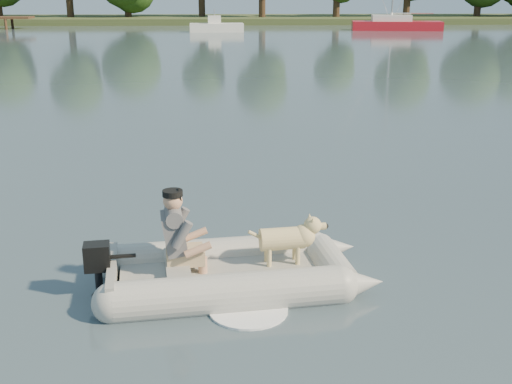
{
  "coord_description": "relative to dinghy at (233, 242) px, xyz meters",
  "views": [
    {
      "loc": [
        -0.12,
        -6.94,
        3.49
      ],
      "look_at": [
        0.28,
        1.6,
        0.75
      ],
      "focal_mm": 45.0,
      "sensor_mm": 36.0,
      "label": 1
    }
  ],
  "objects": [
    {
      "name": "outboard_motor",
      "position": [
        -1.58,
        -0.2,
        -0.27
      ],
      "size": [
        0.43,
        0.33,
        0.76
      ],
      "primitive_type": null,
      "rotation": [
        0.0,
        0.0,
        0.13
      ],
      "color": "black",
      "rests_on": "dinghy"
    },
    {
      "name": "water",
      "position": [
        0.06,
        -0.21,
        -0.57
      ],
      "size": [
        160.0,
        160.0,
        0.0
      ],
      "primitive_type": "plane",
      "color": "#4F626B",
      "rests_on": "ground"
    },
    {
      "name": "man",
      "position": [
        -0.67,
        -0.04,
        0.18
      ],
      "size": [
        0.77,
        0.68,
        1.03
      ],
      "primitive_type": null,
      "rotation": [
        0.0,
        0.0,
        0.13
      ],
      "color": "#5B5A5F",
      "rests_on": "dinghy"
    },
    {
      "name": "motorboat",
      "position": [
        -0.69,
        46.6,
        0.3
      ],
      "size": [
        4.56,
        1.88,
        1.91
      ],
      "primitive_type": null,
      "rotation": [
        0.0,
        0.0,
        0.03
      ],
      "color": "white",
      "rests_on": "water"
    },
    {
      "name": "shore_bank",
      "position": [
        0.06,
        61.79,
        -0.32
      ],
      "size": [
        160.0,
        12.0,
        0.7
      ],
      "primitive_type": "cube",
      "color": "#47512D",
      "rests_on": "water"
    },
    {
      "name": "dog",
      "position": [
        0.61,
        0.13,
        -0.07
      ],
      "size": [
        0.93,
        0.43,
        0.6
      ],
      "primitive_type": null,
      "rotation": [
        0.0,
        0.0,
        0.13
      ],
      "color": "#D0B978",
      "rests_on": "dinghy"
    },
    {
      "name": "dinghy",
      "position": [
        0.0,
        0.0,
        0.0
      ],
      "size": [
        4.8,
        3.56,
        1.33
      ],
      "primitive_type": null,
      "rotation": [
        0.0,
        0.0,
        0.13
      ],
      "color": "#A0A09B",
      "rests_on": "water"
    },
    {
      "name": "sailboat",
      "position": [
        14.44,
        48.21,
        -0.12
      ],
      "size": [
        7.7,
        3.25,
        10.26
      ],
      "rotation": [
        0.0,
        0.0,
        -0.14
      ],
      "color": "#AB131E",
      "rests_on": "water"
    }
  ]
}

